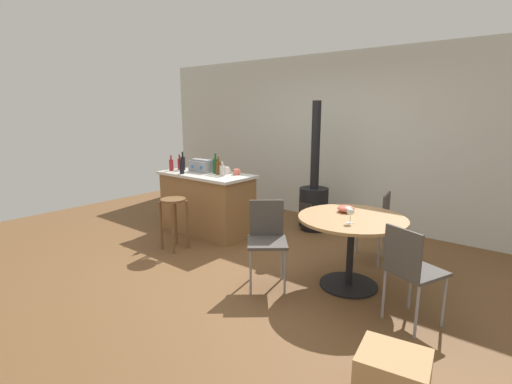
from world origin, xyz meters
name	(u,v)px	position (x,y,z in m)	size (l,w,h in m)	color
ground_plane	(256,265)	(0.00, 0.00, 0.00)	(8.80, 8.80, 0.00)	brown
back_wall	(349,139)	(0.00, 2.37, 1.35)	(8.00, 0.10, 2.70)	beige
kitchen_island	(207,203)	(-1.37, 0.53, 0.45)	(1.44, 0.71, 0.90)	olive
wooden_stool	(174,213)	(-1.18, -0.25, 0.49)	(0.32, 0.32, 0.68)	brown
dining_table	(351,233)	(1.09, 0.20, 0.58)	(1.09, 1.09, 0.75)	black
folding_chair_near	(267,236)	(0.39, -0.30, 0.53)	(0.56, 0.56, 0.88)	#47423D
folding_chair_far	(411,267)	(1.79, -0.16, 0.52)	(0.52, 0.52, 0.88)	#47423D
folding_chair_left	(375,221)	(1.02, 1.02, 0.50)	(0.46, 0.46, 0.85)	#47423D
wood_stove	(314,199)	(-0.18, 1.63, 0.48)	(0.44, 0.45, 1.94)	black
toolbox	(202,166)	(-1.53, 0.60, 0.99)	(0.38, 0.22, 0.19)	gray
bottle_0	(183,163)	(-1.88, 0.52, 1.01)	(0.07, 0.07, 0.28)	black
bottle_1	(218,168)	(-1.14, 0.56, 1.00)	(0.07, 0.07, 0.26)	#603314
bottle_2	(171,165)	(-1.98, 0.38, 0.99)	(0.06, 0.06, 0.23)	maroon
bottle_3	(216,166)	(-1.26, 0.62, 1.01)	(0.08, 0.08, 0.29)	#194C23
bottle_4	(180,164)	(-1.97, 0.53, 0.99)	(0.06, 0.06, 0.23)	maroon
bottle_5	(222,170)	(-1.03, 0.52, 0.98)	(0.08, 0.08, 0.20)	#B7B2AD
bottle_6	(182,167)	(-1.62, 0.28, 0.99)	(0.07, 0.07, 0.25)	black
cup_0	(237,172)	(-0.93, 0.71, 0.94)	(0.13, 0.09, 0.08)	#DB6651
cup_1	(227,170)	(-1.12, 0.71, 0.95)	(0.11, 0.07, 0.09)	white
wine_glass	(351,212)	(1.16, -0.01, 0.86)	(0.07, 0.07, 0.14)	silver
serving_bowl	(346,209)	(0.95, 0.34, 0.79)	(0.18, 0.18, 0.07)	#DB6651
cardboard_box	(392,379)	(2.01, -1.13, 0.17)	(0.42, 0.36, 0.34)	tan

